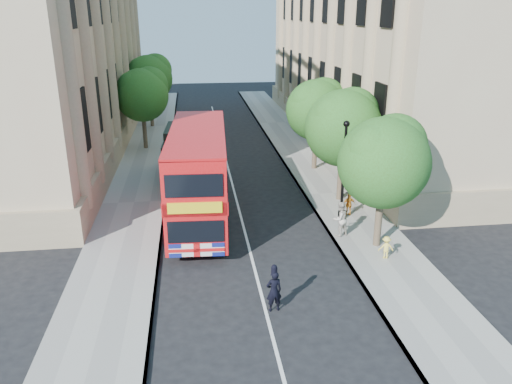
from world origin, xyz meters
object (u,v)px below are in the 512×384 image
object	(u,v)px
lamp_post	(343,176)
double_decker_bus	(199,173)
woman_pedestrian	(340,219)
police_constable	(274,291)
box_van	(184,155)

from	to	relation	value
lamp_post	double_decker_bus	distance (m)	7.21
lamp_post	woman_pedestrian	world-z (taller)	lamp_post
double_decker_bus	police_constable	xyz separation A→B (m)	(2.41, -8.65, -1.78)
box_van	woman_pedestrian	world-z (taller)	box_van
lamp_post	box_van	bearing A→B (deg)	133.79
double_decker_bus	woman_pedestrian	distance (m)	7.33
box_van	lamp_post	bearing A→B (deg)	-43.28
box_van	police_constable	bearing A→B (deg)	-75.55
double_decker_bus	box_van	xyz separation A→B (m)	(-0.79, 7.07, -1.00)
lamp_post	woman_pedestrian	bearing A→B (deg)	-108.57
double_decker_bus	lamp_post	bearing A→B (deg)	-6.42
lamp_post	double_decker_bus	world-z (taller)	lamp_post
box_van	woman_pedestrian	size ratio (longest dim) A/B	3.38
double_decker_bus	box_van	world-z (taller)	double_decker_bus
police_constable	lamp_post	bearing A→B (deg)	-131.02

